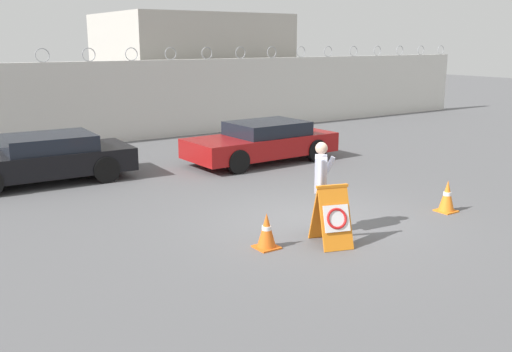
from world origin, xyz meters
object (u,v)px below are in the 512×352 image
at_px(security_guard, 321,183).
at_px(parked_car_front_coupe, 43,158).
at_px(traffic_cone_near, 447,196).
at_px(traffic_cone_mid, 267,231).
at_px(barricade_sign, 332,215).
at_px(parked_car_rear_sedan, 262,142).

relative_size(security_guard, parked_car_front_coupe, 0.38).
relative_size(traffic_cone_near, traffic_cone_mid, 1.07).
distance_m(barricade_sign, traffic_cone_mid, 1.20).
xyz_separation_m(traffic_cone_near, parked_car_rear_sedan, (-0.33, 6.43, 0.28)).
xyz_separation_m(barricade_sign, traffic_cone_mid, (-1.07, 0.51, -0.23)).
xyz_separation_m(security_guard, traffic_cone_mid, (-1.27, -0.07, -0.66)).
distance_m(barricade_sign, parked_car_front_coupe, 8.23).
height_order(barricade_sign, parked_car_front_coupe, parked_car_front_coupe).
xyz_separation_m(barricade_sign, security_guard, (0.21, 0.58, 0.43)).
bearing_deg(traffic_cone_mid, traffic_cone_near, -4.43).
bearing_deg(parked_car_front_coupe, parked_car_rear_sedan, 172.45).
height_order(security_guard, traffic_cone_mid, security_guard).
relative_size(parked_car_front_coupe, parked_car_rear_sedan, 0.99).
relative_size(traffic_cone_near, parked_car_front_coupe, 0.15).
distance_m(traffic_cone_mid, parked_car_front_coupe, 7.42).
height_order(barricade_sign, traffic_cone_near, barricade_sign).
distance_m(security_guard, traffic_cone_mid, 1.44).
height_order(traffic_cone_near, traffic_cone_mid, traffic_cone_near).
bearing_deg(traffic_cone_mid, parked_car_front_coupe, 105.49).
xyz_separation_m(parked_car_front_coupe, parked_car_rear_sedan, (6.09, -1.06, -0.01)).
height_order(security_guard, parked_car_front_coupe, security_guard).
xyz_separation_m(security_guard, parked_car_rear_sedan, (2.84, 6.01, -0.36)).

